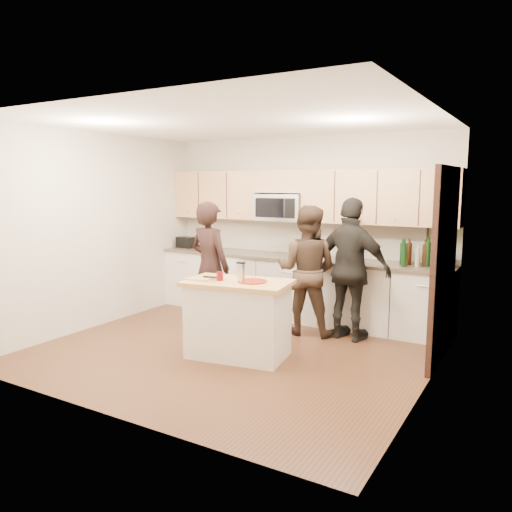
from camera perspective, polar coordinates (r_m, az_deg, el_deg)
The scene contains 21 objects.
floor at distance 6.18m, azimuth -2.55°, elevation -10.68°, with size 4.50×4.50×0.00m, color #55311D.
room_shell at distance 5.85m, azimuth -2.65°, elevation 5.56°, with size 4.52×4.02×2.71m.
back_cabinetry at distance 7.48m, azimuth 4.49°, elevation -3.59°, with size 4.50×0.66×0.94m.
upper_cabinetry at distance 7.44m, azimuth 5.34°, elevation 6.99°, with size 4.50×0.33×0.75m.
microwave at distance 7.56m, azimuth 2.83°, elevation 5.58°, with size 0.76×0.41×0.40m.
doorway at distance 5.94m, azimuth 20.81°, elevation -0.50°, with size 0.06×1.25×2.20m.
framed_picture at distance 7.03m, azimuth 20.10°, elevation 1.84°, with size 0.30×0.03×0.38m.
dish_towel at distance 7.71m, azimuth -2.46°, elevation -0.71°, with size 0.34×0.60×0.48m.
island at distance 5.84m, azimuth -2.08°, elevation -7.15°, with size 1.30×0.88×0.90m.
red_plate at distance 5.67m, azimuth -0.42°, elevation -2.90°, with size 0.33×0.33×0.02m, color maroon.
box_grater at distance 5.65m, azimuth -1.75°, elevation -1.74°, with size 0.09×0.06×0.21m.
drink_glass at distance 5.76m, azimuth -4.16°, elevation -2.32°, with size 0.08×0.08×0.10m, color maroon.
cutting_board at distance 5.85m, azimuth -6.63°, elevation -2.61°, with size 0.29×0.18×0.02m, color tan.
tongs at distance 5.84m, azimuth -4.98°, elevation -2.44°, with size 0.24×0.03×0.02m, color black.
knife at distance 5.65m, azimuth -5.39°, elevation -2.86°, with size 0.19×0.02×0.01m, color silver.
toaster at distance 8.43m, azimuth -7.90°, elevation 1.57°, with size 0.30×0.22×0.18m.
bottle_cluster at distance 6.82m, azimuth 18.09°, elevation 0.33°, with size 0.54×0.31×0.38m.
orchid at distance 6.76m, azimuth 20.92°, elevation 0.94°, with size 0.29×0.24×0.54m, color #2C6F31.
woman_left at distance 6.78m, azimuth -5.29°, elevation -1.27°, with size 0.65×0.42×1.77m, color black.
woman_center at distance 6.67m, azimuth 5.81°, elevation -1.63°, with size 0.84×0.65×1.73m, color #332319.
woman_right at distance 6.48m, azimuth 10.83°, elevation -1.53°, with size 1.08×0.45×1.84m, color black.
Camera 1 is at (3.18, -4.90, 2.01)m, focal length 35.00 mm.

